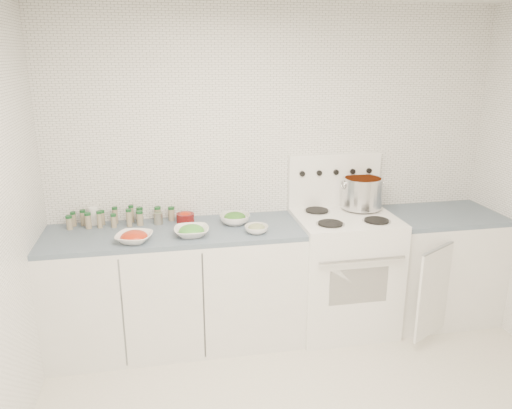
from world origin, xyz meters
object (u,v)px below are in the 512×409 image
object	(u,v)px
bowl_snowpea	(191,231)
stove	(342,268)
stock_pot	(362,192)
bowl_tomato	(134,237)

from	to	relation	value
bowl_snowpea	stove	bearing A→B (deg)	6.03
stock_pot	bowl_snowpea	bearing A→B (deg)	-168.91
stove	stock_pot	bearing A→B (deg)	37.52
stove	bowl_tomato	bearing A→B (deg)	-173.77
stock_pot	stove	bearing A→B (deg)	-142.48
bowl_tomato	stock_pot	bearing A→B (deg)	10.16
bowl_tomato	bowl_snowpea	world-z (taller)	bowl_snowpea
stove	bowl_snowpea	xyz separation A→B (m)	(-1.18, -0.13, 0.44)
stove	bowl_tomato	size ratio (longest dim) A/B	4.54
stove	bowl_snowpea	distance (m)	1.27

